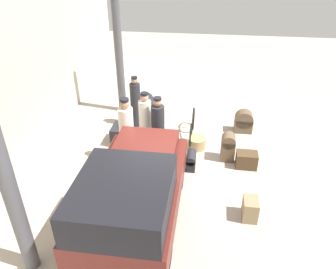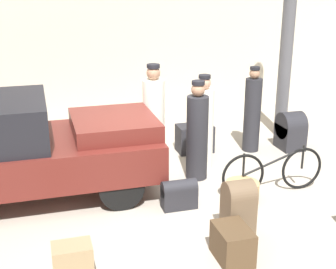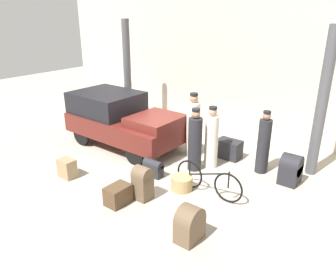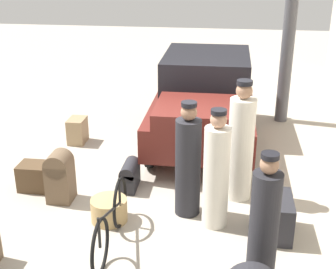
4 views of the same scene
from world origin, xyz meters
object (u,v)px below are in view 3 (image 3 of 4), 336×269
(bicycle, at_px, (208,180))
(trunk_umber_medium, at_px, (67,168))
(suitcase_tan_flat, at_px, (291,169))
(suitcase_black_upright, at_px, (190,224))
(wicker_basket, at_px, (182,183))
(trunk_large_brown, at_px, (229,149))
(truck, at_px, (122,118))
(trunk_barrel_dark, at_px, (143,182))
(suitcase_small_leather, at_px, (153,168))
(porter_standing_middle, at_px, (193,127))
(porter_with_bicycle, at_px, (211,140))
(trunk_wicker_pale, at_px, (118,195))
(conductor_in_dark_uniform, at_px, (264,145))
(porter_carrying_trunk, at_px, (195,142))

(bicycle, distance_m, trunk_umber_medium, 3.56)
(suitcase_tan_flat, distance_m, trunk_umber_medium, 5.54)
(trunk_umber_medium, xyz_separation_m, suitcase_black_upright, (3.81, -0.08, 0.09))
(wicker_basket, bearing_deg, trunk_large_brown, 89.42)
(truck, xyz_separation_m, trunk_barrel_dark, (2.65, -1.98, -0.45))
(truck, xyz_separation_m, trunk_large_brown, (3.14, 1.14, -0.59))
(truck, relative_size, suitcase_small_leather, 7.10)
(porter_standing_middle, distance_m, trunk_barrel_dark, 2.73)
(porter_with_bicycle, bearing_deg, suitcase_tan_flat, 12.02)
(trunk_wicker_pale, bearing_deg, suitcase_tan_flat, 50.81)
(conductor_in_dark_uniform, relative_size, trunk_wicker_pale, 3.04)
(suitcase_black_upright, relative_size, suitcase_small_leather, 1.37)
(trunk_barrel_dark, bearing_deg, suitcase_black_upright, -17.68)
(porter_carrying_trunk, relative_size, suitcase_tan_flat, 2.23)
(porter_with_bicycle, height_order, trunk_barrel_dark, porter_with_bicycle)
(wicker_basket, distance_m, trunk_large_brown, 2.27)
(suitcase_tan_flat, xyz_separation_m, trunk_umber_medium, (-4.53, -3.19, -0.13))
(truck, height_order, suitcase_black_upright, truck)
(porter_carrying_trunk, height_order, suitcase_tan_flat, porter_carrying_trunk)
(trunk_large_brown, xyz_separation_m, suitcase_small_leather, (-0.99, -2.17, -0.04))
(truck, bearing_deg, wicker_basket, -19.79)
(conductor_in_dark_uniform, height_order, trunk_umber_medium, conductor_in_dark_uniform)
(trunk_umber_medium, relative_size, trunk_wicker_pale, 0.89)
(wicker_basket, height_order, porter_standing_middle, porter_standing_middle)
(bicycle, height_order, trunk_umber_medium, bicycle)
(porter_standing_middle, bearing_deg, porter_with_bicycle, -22.06)
(porter_with_bicycle, height_order, trunk_wicker_pale, porter_with_bicycle)
(bicycle, distance_m, trunk_large_brown, 2.16)
(conductor_in_dark_uniform, distance_m, porter_carrying_trunk, 1.75)
(bicycle, height_order, porter_with_bicycle, porter_with_bicycle)
(porter_with_bicycle, xyz_separation_m, trunk_large_brown, (0.12, 0.80, -0.51))
(wicker_basket, bearing_deg, suitcase_tan_flat, 44.91)
(porter_standing_middle, bearing_deg, trunk_barrel_dark, -80.31)
(bicycle, relative_size, suitcase_small_leather, 3.34)
(porter_standing_middle, xyz_separation_m, suitcase_small_leather, (-0.06, -1.70, -0.62))
(wicker_basket, xyz_separation_m, suitcase_small_leather, (-0.97, 0.09, 0.07))
(porter_carrying_trunk, distance_m, suitcase_tan_flat, 2.43)
(wicker_basket, xyz_separation_m, trunk_large_brown, (0.02, 2.26, 0.10))
(trunk_large_brown, bearing_deg, bicycle, -74.45)
(porter_carrying_trunk, xyz_separation_m, trunk_wicker_pale, (-0.39, -2.42, -0.56))
(truck, distance_m, porter_standing_middle, 2.30)
(wicker_basket, xyz_separation_m, conductor_in_dark_uniform, (1.11, 2.02, 0.60))
(suitcase_tan_flat, relative_size, trunk_wicker_pale, 1.38)
(porter_with_bicycle, distance_m, trunk_large_brown, 0.95)
(porter_standing_middle, bearing_deg, suitcase_black_upright, -56.72)
(suitcase_tan_flat, xyz_separation_m, trunk_wicker_pale, (-2.64, -3.24, -0.16))
(suitcase_tan_flat, bearing_deg, porter_carrying_trunk, -159.90)
(trunk_large_brown, bearing_deg, suitcase_small_leather, -114.56)
(truck, distance_m, porter_with_bicycle, 3.03)
(suitcase_tan_flat, relative_size, trunk_large_brown, 1.11)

